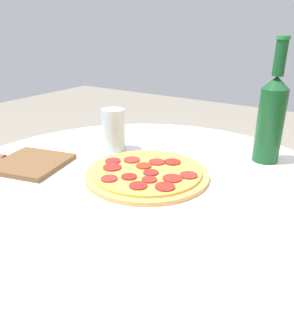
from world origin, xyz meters
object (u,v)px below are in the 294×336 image
object	(u,v)px
beer_bottle	(271,116)
pizza_paddle	(25,162)
pizza	(147,173)
drinking_glass	(114,130)

from	to	relation	value
beer_bottle	pizza_paddle	bearing A→B (deg)	-54.22
beer_bottle	pizza	bearing A→B (deg)	-39.04
drinking_glass	pizza	bearing A→B (deg)	60.59
pizza	beer_bottle	xyz separation A→B (m)	(-0.24, 0.20, 0.11)
beer_bottle	drinking_glass	distance (m)	0.40
pizza	drinking_glass	size ratio (longest dim) A/B	2.50
pizza_paddle	drinking_glass	xyz separation A→B (m)	(-0.20, 0.12, 0.05)
pizza	beer_bottle	world-z (taller)	beer_bottle
beer_bottle	drinking_glass	world-z (taller)	beer_bottle
pizza	drinking_glass	world-z (taller)	drinking_glass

